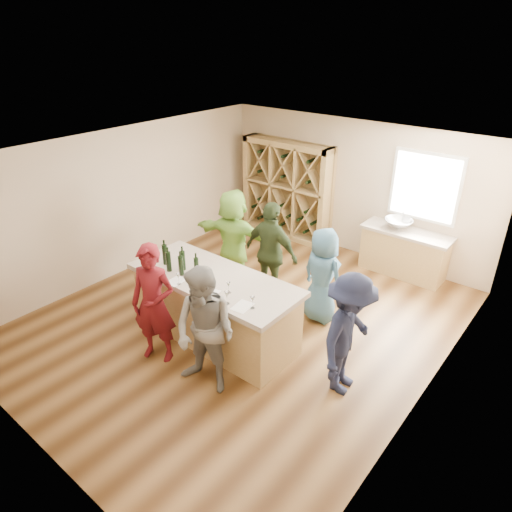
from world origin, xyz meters
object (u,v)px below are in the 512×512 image
Objects in this scene: wine_bottle_d at (181,266)px; sink at (398,224)px; wine_bottle_e at (196,267)px; person_far_right at (322,276)px; wine_bottle_c at (183,261)px; wine_bottle_a at (165,254)px; person_far_left at (234,238)px; wine_rack at (287,190)px; person_near_left at (154,304)px; tasting_counter_base at (215,309)px; person_server at (348,335)px; person_near_right at (205,331)px; person_far_mid at (271,253)px; wine_bottle_b at (169,262)px.

sink is at bearing 67.82° from wine_bottle_d.
person_far_right is (1.24, 1.59, -0.41)m from wine_bottle_e.
wine_bottle_c is at bearing -179.03° from wine_bottle_e.
person_far_left is at bearing 91.27° from wine_bottle_a.
wine_rack is 4.11m from wine_bottle_a.
person_far_left is (-0.58, 2.37, 0.01)m from person_near_left.
wine_bottle_c reaches higher than tasting_counter_base.
person_server is at bearing 11.26° from wine_bottle_d.
wine_bottle_e is 0.16× the size of person_near_right.
wine_bottle_e is 2.43m from person_server.
person_near_left is at bearing -108.41° from sink.
person_near_left is 2.35m from person_far_mid.
sink is 1.64× the size of wine_bottle_a.
wine_bottle_d is at bearing 61.48° from person_far_right.
person_server is at bearing 6.87° from tasting_counter_base.
person_near_left is 0.98× the size of person_far_left.
wine_rack is at bearing 98.14° from wine_bottle_a.
wine_bottle_b is at bearing -158.43° from wine_bottle_e.
person_far_mid is at bearing 163.82° from person_far_left.
wine_rack reaches higher than person_near_right.
person_near_left is 0.99× the size of person_far_mid.
wine_rack is 4.28m from wine_bottle_d.
person_far_right is (-1.14, 1.22, -0.06)m from person_server.
sink is 4.33m from wine_bottle_c.
wine_rack is 7.06× the size of wine_bottle_d.
person_server is (3.60, -3.64, -0.22)m from wine_rack.
person_near_right is (-0.56, -4.71, -0.11)m from sink.
wine_bottle_e is 0.16× the size of person_server.
person_server reaches higher than wine_bottle_e.
person_server is (2.66, 0.38, -0.36)m from wine_bottle_c.
wine_bottle_e is at bearing 0.97° from wine_bottle_c.
wine_bottle_c is 0.17× the size of person_far_mid.
wine_rack is 1.18× the size of person_far_left.
wine_bottle_d is at bearing 92.32° from person_far_left.
wine_rack reaches higher than tasting_counter_base.
wine_bottle_b reaches higher than wine_bottle_d.
wine_bottle_d is at bearing 74.94° from person_near_left.
person_far_left reaches higher than wine_bottle_c.
person_far_right reaches higher than wine_bottle_e.
person_server is 2.45m from person_far_mid.
sink is 0.30× the size of person_near_left.
person_near_left is at bearing -110.22° from tasting_counter_base.
tasting_counter_base is 1.16m from wine_bottle_a.
wine_bottle_d is at bearing 7.99° from wine_bottle_b.
person_far_right reaches higher than wine_bottle_a.
tasting_counter_base is 1.19m from person_near_right.
wine_bottle_a reaches higher than wine_bottle_c.
wine_bottle_e is at bearing -153.34° from tasting_counter_base.
wine_bottle_e is 0.16× the size of person_far_mid.
person_far_mid reaches higher than person_near_left.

